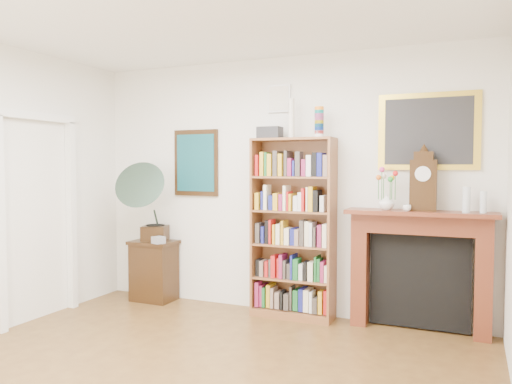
% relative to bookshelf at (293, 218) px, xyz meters
% --- Properties ---
extents(room, '(4.51, 5.01, 2.81)m').
position_rel_bookshelf_xyz_m(room, '(-0.22, -2.32, 0.33)').
color(room, '#533519').
rests_on(room, ground).
extents(door_casing, '(0.08, 1.02, 2.17)m').
position_rel_bookshelf_xyz_m(door_casing, '(-2.42, -1.12, 0.20)').
color(door_casing, white).
rests_on(door_casing, left_wall).
extents(teal_poster, '(0.58, 0.04, 0.78)m').
position_rel_bookshelf_xyz_m(teal_poster, '(-1.27, 0.16, 0.58)').
color(teal_poster, black).
rests_on(teal_poster, back_wall).
extents(small_picture, '(0.26, 0.04, 0.30)m').
position_rel_bookshelf_xyz_m(small_picture, '(-0.22, 0.16, 1.28)').
color(small_picture, white).
rests_on(small_picture, back_wall).
extents(gilt_painting, '(0.95, 0.04, 0.75)m').
position_rel_bookshelf_xyz_m(gilt_painting, '(1.33, 0.16, 0.88)').
color(gilt_painting, gold).
rests_on(gilt_painting, back_wall).
extents(bookshelf, '(0.88, 0.32, 2.20)m').
position_rel_bookshelf_xyz_m(bookshelf, '(0.00, 0.00, 0.00)').
color(bookshelf, brown).
rests_on(bookshelf, floor).
extents(side_cabinet, '(0.53, 0.39, 0.72)m').
position_rel_bookshelf_xyz_m(side_cabinet, '(-1.75, -0.03, -0.71)').
color(side_cabinet, black).
rests_on(side_cabinet, floor).
extents(fireplace, '(1.41, 0.34, 1.18)m').
position_rel_bookshelf_xyz_m(fireplace, '(1.28, 0.07, -0.37)').
color(fireplace, '#522313').
rests_on(fireplace, floor).
extents(gramophone, '(0.76, 0.85, 0.94)m').
position_rel_bookshelf_xyz_m(gramophone, '(-1.76, -0.14, 0.18)').
color(gramophone, black).
rests_on(gramophone, side_cabinet).
extents(cd_stack, '(0.15, 0.15, 0.08)m').
position_rel_bookshelf_xyz_m(cd_stack, '(-1.57, -0.18, -0.31)').
color(cd_stack, '#AAABB6').
rests_on(cd_stack, side_cabinet).
extents(mantel_clock, '(0.25, 0.15, 0.57)m').
position_rel_bookshelf_xyz_m(mantel_clock, '(1.31, 0.03, 0.39)').
color(mantel_clock, black).
rests_on(mantel_clock, fireplace).
extents(flower_vase, '(0.15, 0.15, 0.15)m').
position_rel_bookshelf_xyz_m(flower_vase, '(0.97, 0.00, 0.20)').
color(flower_vase, white).
rests_on(flower_vase, fireplace).
extents(teacup, '(0.08, 0.08, 0.06)m').
position_rel_bookshelf_xyz_m(teacup, '(1.17, -0.07, 0.15)').
color(teacup, white).
rests_on(teacup, fireplace).
extents(bottle_left, '(0.07, 0.07, 0.24)m').
position_rel_bookshelf_xyz_m(bottle_left, '(1.69, -0.00, 0.24)').
color(bottle_left, silver).
rests_on(bottle_left, fireplace).
extents(bottle_right, '(0.06, 0.06, 0.20)m').
position_rel_bookshelf_xyz_m(bottle_right, '(1.83, 0.01, 0.22)').
color(bottle_right, silver).
rests_on(bottle_right, fireplace).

